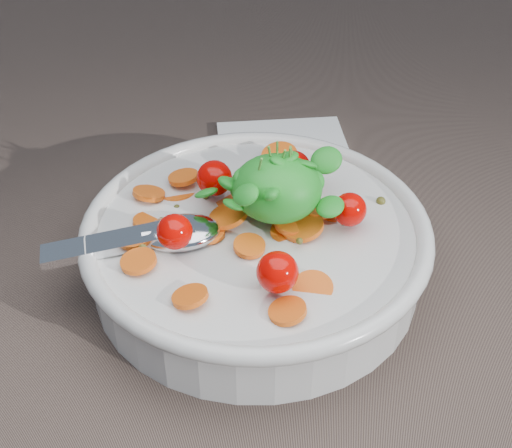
# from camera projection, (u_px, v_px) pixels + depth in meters

# --- Properties ---
(ground) EXTENTS (6.00, 6.00, 0.00)m
(ground) POSITION_uv_depth(u_px,v_px,m) (250.00, 262.00, 0.64)
(ground) COLOR brown
(ground) RESTS_ON ground
(bowl) EXTENTS (0.32, 0.29, 0.13)m
(bowl) POSITION_uv_depth(u_px,v_px,m) (256.00, 245.00, 0.61)
(bowl) COLOR silver
(bowl) RESTS_ON ground
(napkin) EXTENTS (0.16, 0.15, 0.01)m
(napkin) POSITION_uv_depth(u_px,v_px,m) (284.00, 150.00, 0.78)
(napkin) COLOR white
(napkin) RESTS_ON ground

